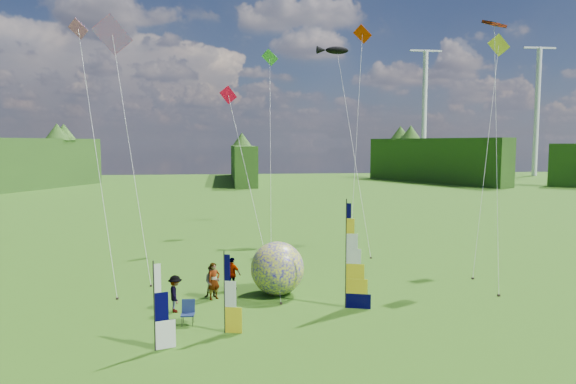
{
  "coord_description": "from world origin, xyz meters",
  "views": [
    {
      "loc": [
        -3.95,
        -19.27,
        7.73
      ],
      "look_at": [
        -1.0,
        4.0,
        5.5
      ],
      "focal_mm": 32.0,
      "sensor_mm": 36.0,
      "label": 1
    }
  ],
  "objects": [
    {
      "name": "small_kite_orange",
      "position": [
        6.02,
        18.41,
        8.89
      ],
      "size": [
        8.81,
        11.04,
        17.79
      ],
      "primitive_type": null,
      "rotation": [
        0.0,
        0.0,
        -0.44
      ],
      "color": "red",
      "rests_on": "ground"
    },
    {
      "name": "side_banner_left",
      "position": [
        -3.96,
        1.23,
        1.64
      ],
      "size": [
        0.92,
        0.31,
        3.27
      ],
      "primitive_type": null,
      "rotation": [
        0.0,
        0.0,
        -0.24
      ],
      "color": "yellow",
      "rests_on": "ground"
    },
    {
      "name": "bol_inflatable",
      "position": [
        -1.26,
        6.28,
        1.37
      ],
      "size": [
        3.39,
        3.39,
        2.74
      ],
      "primitive_type": "sphere",
      "rotation": [
        0.0,
        0.0,
        -0.28
      ],
      "color": "#1E119B",
      "rests_on": "ground"
    },
    {
      "name": "ground",
      "position": [
        0.0,
        0.0,
        0.0
      ],
      "size": [
        220.0,
        220.0,
        0.0
      ],
      "primitive_type": "plane",
      "color": "#2E560E",
      "rests_on": "ground"
    },
    {
      "name": "side_banner_far",
      "position": [
        -6.55,
        -0.24,
        1.65
      ],
      "size": [
        0.96,
        0.37,
        3.3
      ],
      "primitive_type": null,
      "rotation": [
        0.0,
        0.0,
        0.29
      ],
      "color": "white",
      "rests_on": "ground"
    },
    {
      "name": "kite_parafoil",
      "position": [
        11.17,
        7.67,
        8.27
      ],
      "size": [
        8.72,
        10.85,
        16.54
      ],
      "primitive_type": null,
      "rotation": [
        0.0,
        0.0,
        0.35
      ],
      "color": "#A71B00",
      "rests_on": "ground"
    },
    {
      "name": "spectator_a",
      "position": [
        -4.47,
        5.89,
        0.92
      ],
      "size": [
        0.8,
        0.73,
        1.84
      ],
      "primitive_type": "imported",
      "rotation": [
        0.0,
        0.0,
        0.57
      ],
      "color": "#66594C",
      "rests_on": "ground"
    },
    {
      "name": "kite_rainbow_delta",
      "position": [
        -9.49,
        12.52,
        8.5
      ],
      "size": [
        11.05,
        13.91,
        16.99
      ],
      "primitive_type": null,
      "rotation": [
        0.0,
        0.0,
        0.34
      ],
      "color": "red",
      "rests_on": "ground"
    },
    {
      "name": "camp_chair",
      "position": [
        -5.52,
        2.37,
        0.53
      ],
      "size": [
        0.64,
        0.64,
        1.06
      ],
      "primitive_type": null,
      "rotation": [
        0.0,
        0.0,
        -0.05
      ],
      "color": "#142246",
      "rests_on": "ground"
    },
    {
      "name": "spectator_b",
      "position": [
        -4.57,
        6.2,
        0.81
      ],
      "size": [
        0.82,
        0.46,
        1.62
      ],
      "primitive_type": "imported",
      "rotation": [
        0.0,
        0.0,
        -0.09
      ],
      "color": "#66594C",
      "rests_on": "ground"
    },
    {
      "name": "treeline_ring",
      "position": [
        0.0,
        0.0,
        4.0
      ],
      "size": [
        210.0,
        210.0,
        8.0
      ],
      "primitive_type": null,
      "color": "#2E5919",
      "rests_on": "ground"
    },
    {
      "name": "small_kite_yellow",
      "position": [
        12.47,
        11.1,
        7.82
      ],
      "size": [
        8.79,
        10.23,
        15.65
      ],
      "primitive_type": null,
      "rotation": [
        0.0,
        0.0,
        -0.2
      ],
      "color": "yellow",
      "rests_on": "ground"
    },
    {
      "name": "turbine_right",
      "position": [
        45.0,
        102.0,
        15.0
      ],
      "size": [
        8.0,
        1.2,
        30.0
      ],
      "primitive_type": null,
      "color": "silver",
      "rests_on": "ground"
    },
    {
      "name": "feather_banner_main",
      "position": [
        1.69,
        3.72,
        2.49
      ],
      "size": [
        1.32,
        0.49,
        4.98
      ],
      "primitive_type": null,
      "rotation": [
        0.0,
        0.0,
        -0.3
      ],
      "color": "#010033",
      "rests_on": "ground"
    },
    {
      "name": "small_kite_pink",
      "position": [
        -10.66,
        9.22,
        7.61
      ],
      "size": [
        6.13,
        8.27,
        15.22
      ],
      "primitive_type": null,
      "rotation": [
        0.0,
        0.0,
        -0.2
      ],
      "color": "#D35792",
      "rests_on": "ground"
    },
    {
      "name": "kite_whale",
      "position": [
        5.87,
        19.26,
        8.52
      ],
      "size": [
        4.46,
        14.1,
        17.05
      ],
      "primitive_type": null,
      "rotation": [
        0.0,
        0.0,
        0.13
      ],
      "color": "black",
      "rests_on": "ground"
    },
    {
      "name": "spectator_d",
      "position": [
        -3.53,
        7.44,
        0.87
      ],
      "size": [
        1.07,
        0.92,
        1.73
      ],
      "primitive_type": "imported",
      "rotation": [
        0.0,
        0.0,
        2.54
      ],
      "color": "#66594C",
      "rests_on": "ground"
    },
    {
      "name": "small_kite_red",
      "position": [
        -2.36,
        16.36,
        6.28
      ],
      "size": [
        7.78,
        11.56,
        12.56
      ],
      "primitive_type": null,
      "rotation": [
        0.0,
        0.0,
        0.33
      ],
      "color": "red",
      "rests_on": "ground"
    },
    {
      "name": "spectator_c",
      "position": [
        -6.2,
        4.16,
        0.85
      ],
      "size": [
        0.58,
        1.15,
        1.7
      ],
      "primitive_type": "imported",
      "rotation": [
        0.0,
        0.0,
        1.73
      ],
      "color": "#66594C",
      "rests_on": "ground"
    },
    {
      "name": "turbine_left",
      "position": [
        70.0,
        95.0,
        15.0
      ],
      "size": [
        8.0,
        1.2,
        30.0
      ],
      "primitive_type": null,
      "color": "silver",
      "rests_on": "ground"
    },
    {
      "name": "small_kite_green",
      "position": [
        0.01,
        23.74,
        8.48
      ],
      "size": [
        7.01,
        13.71,
        16.96
      ],
      "primitive_type": null,
      "rotation": [
        0.0,
        0.0,
        -0.28
      ],
      "color": "#4DC241",
      "rests_on": "ground"
    }
  ]
}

